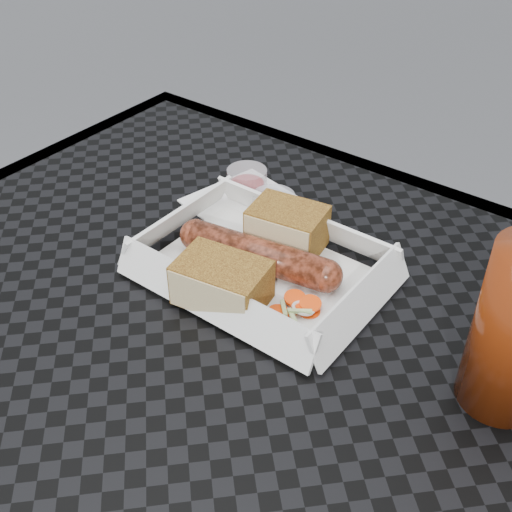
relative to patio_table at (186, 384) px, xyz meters
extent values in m
cube|color=black|center=(0.00, 0.00, 0.07)|extent=(0.80, 0.80, 0.01)
cube|color=black|center=(0.00, 0.39, 0.06)|extent=(0.80, 0.03, 0.03)
cylinder|color=black|center=(-0.35, 0.35, -0.30)|extent=(0.03, 0.03, 0.73)
cube|color=white|center=(0.01, 0.12, 0.08)|extent=(0.22, 0.15, 0.00)
cylinder|color=maroon|center=(0.00, 0.12, 0.10)|extent=(0.16, 0.06, 0.03)
sphere|color=maroon|center=(0.08, 0.13, 0.10)|extent=(0.03, 0.03, 0.03)
sphere|color=maroon|center=(-0.07, 0.10, 0.10)|extent=(0.03, 0.03, 0.03)
cube|color=olive|center=(0.01, 0.17, 0.10)|extent=(0.09, 0.07, 0.05)
cube|color=olive|center=(0.01, 0.06, 0.10)|extent=(0.10, 0.07, 0.04)
cylinder|color=#FA430A|center=(0.07, 0.09, 0.08)|extent=(0.02, 0.02, 0.00)
torus|color=white|center=(0.08, 0.08, 0.08)|extent=(0.02, 0.02, 0.00)
cube|color=#B2D17F|center=(0.08, 0.09, 0.08)|extent=(0.02, 0.02, 0.00)
cube|color=white|center=(-0.09, 0.21, 0.08)|extent=(0.14, 0.14, 0.00)
cylinder|color=maroon|center=(-0.10, 0.24, 0.09)|extent=(0.05, 0.05, 0.03)
cylinder|color=silver|center=(-0.04, 0.21, 0.09)|extent=(0.05, 0.05, 0.03)
camera|label=1|loc=(0.32, -0.31, 0.50)|focal=45.00mm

